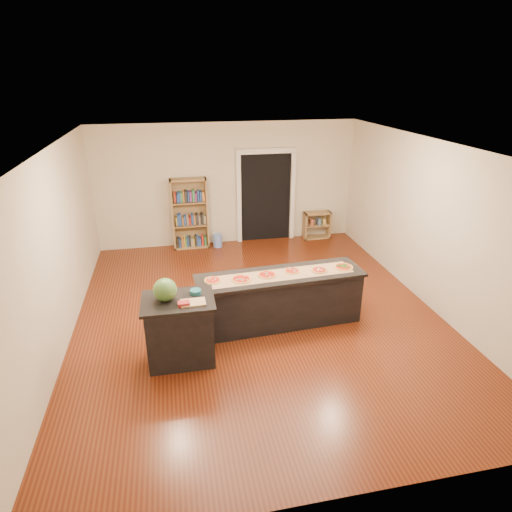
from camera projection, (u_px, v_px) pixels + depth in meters
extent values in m
cube|color=beige|center=(259.00, 238.00, 6.72)|extent=(6.00, 7.00, 2.80)
cube|color=#5E2510|center=(258.00, 314.00, 7.27)|extent=(6.00, 7.00, 0.01)
cube|color=white|center=(259.00, 147.00, 6.17)|extent=(6.00, 7.00, 0.01)
cube|color=black|center=(266.00, 198.00, 10.16)|extent=(1.20, 0.02, 2.10)
cube|color=silver|center=(239.00, 200.00, 10.00)|extent=(0.10, 0.08, 2.10)
cube|color=silver|center=(292.00, 197.00, 10.24)|extent=(0.10, 0.08, 2.10)
cube|color=silver|center=(266.00, 151.00, 9.68)|extent=(1.40, 0.08, 0.12)
cube|color=black|center=(280.00, 300.00, 6.88)|extent=(2.59, 0.65, 0.83)
cube|color=black|center=(280.00, 276.00, 6.71)|extent=(2.67, 0.72, 0.05)
cube|color=black|center=(180.00, 331.00, 5.97)|extent=(0.90, 0.63, 0.93)
cube|color=black|center=(178.00, 301.00, 5.77)|extent=(0.98, 0.72, 0.04)
cube|color=#9B7A4B|center=(190.00, 214.00, 9.76)|extent=(0.81, 0.29, 1.63)
cube|color=#9B7A4B|center=(317.00, 225.00, 10.51)|extent=(0.66, 0.28, 0.66)
cylinder|color=#658BE3|center=(218.00, 240.00, 10.04)|extent=(0.21, 0.21, 0.31)
cube|color=tan|center=(281.00, 275.00, 6.68)|extent=(2.34, 0.57, 0.00)
sphere|color=#144214|center=(165.00, 290.00, 5.69)|extent=(0.32, 0.32, 0.32)
cube|color=tan|center=(193.00, 303.00, 5.67)|extent=(0.33, 0.22, 0.02)
cube|color=maroon|center=(184.00, 304.00, 5.60)|extent=(0.16, 0.12, 0.05)
cylinder|color=#195966|center=(196.00, 292.00, 5.91)|extent=(0.16, 0.16, 0.06)
cylinder|color=#B38A45|center=(213.00, 280.00, 6.48)|extent=(0.25, 0.25, 0.02)
cylinder|color=#A5190C|center=(213.00, 280.00, 6.47)|extent=(0.20, 0.20, 0.00)
cylinder|color=#B38A45|center=(241.00, 279.00, 6.51)|extent=(0.31, 0.31, 0.02)
cylinder|color=#A5190C|center=(241.00, 279.00, 6.51)|extent=(0.26, 0.26, 0.00)
cylinder|color=#B38A45|center=(267.00, 275.00, 6.66)|extent=(0.29, 0.29, 0.02)
cylinder|color=#A5190C|center=(267.00, 274.00, 6.65)|extent=(0.24, 0.24, 0.00)
cylinder|color=#B38A45|center=(292.00, 271.00, 6.79)|extent=(0.26, 0.26, 0.02)
cylinder|color=#A5190C|center=(292.00, 270.00, 6.78)|extent=(0.21, 0.21, 0.00)
cylinder|color=#B38A45|center=(319.00, 270.00, 6.81)|extent=(0.25, 0.25, 0.02)
cylinder|color=#A5190C|center=(319.00, 270.00, 6.80)|extent=(0.21, 0.21, 0.00)
cylinder|color=#B38A45|center=(343.00, 267.00, 6.92)|extent=(0.31, 0.31, 0.02)
cylinder|color=#A5190C|center=(343.00, 266.00, 6.92)|extent=(0.25, 0.25, 0.00)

